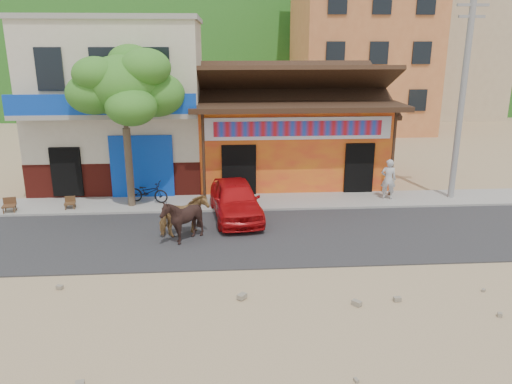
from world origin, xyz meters
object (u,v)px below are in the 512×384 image
(cafe_chair_right, at_px, (69,198))
(red_car, at_px, (236,199))
(tree, at_px, (126,128))
(pedestrian, at_px, (388,179))
(utility_pole, at_px, (462,98))
(scooter, at_px, (148,192))
(cafe_chair_left, at_px, (8,199))
(cow_tan, at_px, (184,216))
(cow_dark, at_px, (182,220))

(cafe_chair_right, bearing_deg, red_car, -19.25)
(tree, relative_size, pedestrian, 3.69)
(utility_pole, xyz_separation_m, pedestrian, (-2.67, -0.05, -3.19))
(red_car, bearing_deg, pedestrian, 7.79)
(utility_pole, relative_size, scooter, 4.96)
(utility_pole, height_order, cafe_chair_left, utility_pole)
(scooter, distance_m, cafe_chair_left, 5.07)
(cow_tan, height_order, scooter, cow_tan)
(utility_pole, height_order, red_car, utility_pole)
(cow_dark, distance_m, red_car, 2.82)
(pedestrian, distance_m, cafe_chair_left, 14.55)
(utility_pole, bearing_deg, cafe_chair_right, -178.32)
(cow_tan, bearing_deg, utility_pole, -100.23)
(cow_dark, distance_m, pedestrian, 8.77)
(cow_tan, bearing_deg, red_car, -74.13)
(cow_dark, bearing_deg, tree, -153.29)
(cow_tan, height_order, cafe_chair_left, cow_tan)
(tree, bearing_deg, pedestrian, 0.83)
(tree, distance_m, cafe_chair_right, 3.45)
(scooter, bearing_deg, tree, 134.06)
(red_car, bearing_deg, tree, 153.42)
(scooter, distance_m, cafe_chair_right, 2.93)
(utility_pole, distance_m, scooter, 12.71)
(cow_tan, height_order, cow_dark, cow_dark)
(cow_tan, bearing_deg, cafe_chair_right, 30.21)
(cow_dark, height_order, cafe_chair_left, cow_dark)
(tree, bearing_deg, scooter, 28.39)
(tree, relative_size, scooter, 3.72)
(red_car, height_order, cafe_chair_right, red_car)
(scooter, bearing_deg, utility_pole, -74.91)
(red_car, distance_m, scooter, 3.82)
(cow_tan, xyz_separation_m, red_car, (1.74, 1.65, 0.02))
(cow_tan, height_order, red_car, red_car)
(utility_pole, distance_m, pedestrian, 4.15)
(cow_dark, xyz_separation_m, cafe_chair_left, (-6.63, 3.15, -0.18))
(cow_dark, distance_m, cafe_chair_right, 5.65)
(cow_tan, bearing_deg, cafe_chair_left, 41.19)
(tree, distance_m, utility_pole, 12.84)
(tree, xyz_separation_m, cafe_chair_right, (-2.27, -0.24, -2.59))
(cow_tan, relative_size, red_car, 0.39)
(red_car, height_order, pedestrian, pedestrian)
(utility_pole, distance_m, cow_dark, 11.74)
(cafe_chair_right, bearing_deg, utility_pole, -6.71)
(pedestrian, bearing_deg, cafe_chair_left, 16.64)
(red_car, xyz_separation_m, pedestrian, (6.16, 1.59, 0.21))
(cow_tan, bearing_deg, tree, 8.40)
(cow_tan, bearing_deg, cow_dark, 151.70)
(tree, distance_m, pedestrian, 10.37)
(red_car, distance_m, cafe_chair_right, 6.37)
(utility_pole, bearing_deg, tree, -179.10)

